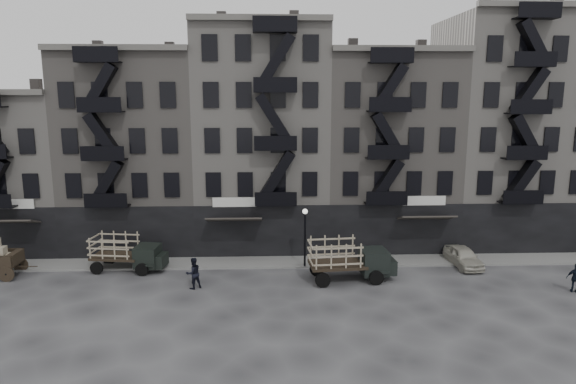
{
  "coord_description": "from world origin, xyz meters",
  "views": [
    {
      "loc": [
        0.49,
        -31.81,
        12.23
      ],
      "look_at": [
        1.87,
        4.0,
        5.2
      ],
      "focal_mm": 32.0,
      "sensor_mm": 36.0,
      "label": 1
    }
  ],
  "objects_px": {
    "stake_truck_west": "(127,250)",
    "car_east": "(463,256)",
    "pedestrian_mid": "(193,273)",
    "stake_truck_east": "(349,257)",
    "policeman": "(576,278)"
  },
  "relations": [
    {
      "from": "stake_truck_west",
      "to": "car_east",
      "type": "bearing_deg",
      "value": 7.79
    },
    {
      "from": "policeman",
      "to": "stake_truck_east",
      "type": "bearing_deg",
      "value": 8.74
    },
    {
      "from": "pedestrian_mid",
      "to": "stake_truck_west",
      "type": "bearing_deg",
      "value": -65.8
    },
    {
      "from": "car_east",
      "to": "pedestrian_mid",
      "type": "height_order",
      "value": "pedestrian_mid"
    },
    {
      "from": "stake_truck_west",
      "to": "policeman",
      "type": "height_order",
      "value": "stake_truck_west"
    },
    {
      "from": "car_east",
      "to": "pedestrian_mid",
      "type": "relative_size",
      "value": 2.03
    },
    {
      "from": "stake_truck_east",
      "to": "policeman",
      "type": "bearing_deg",
      "value": -15.59
    },
    {
      "from": "stake_truck_west",
      "to": "policeman",
      "type": "distance_m",
      "value": 29.24
    },
    {
      "from": "pedestrian_mid",
      "to": "policeman",
      "type": "height_order",
      "value": "pedestrian_mid"
    },
    {
      "from": "stake_truck_east",
      "to": "car_east",
      "type": "xyz_separation_m",
      "value": [
        8.58,
        2.49,
        -0.91
      ]
    },
    {
      "from": "stake_truck_east",
      "to": "car_east",
      "type": "relative_size",
      "value": 1.41
    },
    {
      "from": "car_east",
      "to": "policeman",
      "type": "distance_m",
      "value": 7.22
    },
    {
      "from": "stake_truck_east",
      "to": "car_east",
      "type": "height_order",
      "value": "stake_truck_east"
    },
    {
      "from": "stake_truck_west",
      "to": "stake_truck_east",
      "type": "height_order",
      "value": "stake_truck_east"
    },
    {
      "from": "stake_truck_west",
      "to": "stake_truck_east",
      "type": "bearing_deg",
      "value": -1.54
    }
  ]
}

